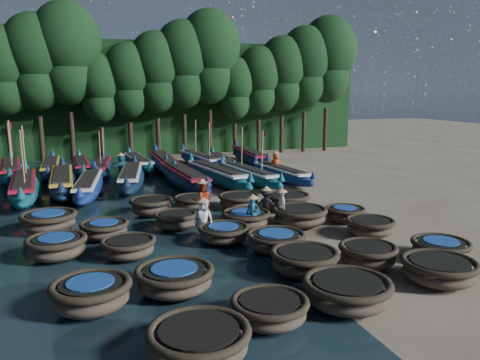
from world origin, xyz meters
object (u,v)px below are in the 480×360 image
object	(u,v)px
long_boat_5	(184,178)
long_boat_15	(201,160)
long_boat_17	(250,157)
coracle_2	(270,309)
coracle_12	(224,233)
coracle_14	(370,226)
coracle_1	(199,341)
long_boat_16	(222,162)
coracle_7	(305,261)
coracle_22	(193,202)
coracle_4	(439,270)
long_boat_7	(249,175)
long_boat_1	(24,187)
fisherman_6	(276,165)
coracle_8	(368,254)
coracle_3	(347,292)
long_boat_3	(89,186)
coracle_15	(104,229)
coracle_16	(176,220)
coracle_23	(239,200)
long_boat_10	(51,168)
fisherman_1	(253,211)
fisherman_4	(281,205)
fisherman_0	(203,217)
fisherman_5	(122,166)
coracle_24	(287,201)
fisherman_3	(266,204)
coracle_20	(49,221)
coracle_5	(91,294)
coracle_18	(300,216)
long_boat_9	(11,170)
coracle_21	(151,206)
long_boat_2	(62,182)
coracle_11	(128,247)
coracle_17	(246,218)
long_boat_12	(102,168)
long_boat_4	(131,177)
long_boat_14	(164,163)
coracle_6	(175,278)
long_boat_6	(217,175)
long_boat_8	(281,174)
coracle_10	(57,246)
coracle_9	(441,248)
long_boat_13	(139,163)

from	to	relation	value
long_boat_5	long_boat_15	world-z (taller)	long_boat_15
long_boat_17	coracle_2	bearing A→B (deg)	-105.88
coracle_12	coracle_14	size ratio (longest dim) A/B	0.93
coracle_1	long_boat_16	bearing A→B (deg)	71.74
coracle_7	coracle_22	size ratio (longest dim) A/B	1.04
coracle_4	long_boat_7	size ratio (longest dim) A/B	0.34
long_boat_1	long_boat_15	distance (m)	13.57
fisherman_6	coracle_8	bearing A→B (deg)	81.96
coracle_3	long_boat_3	bearing A→B (deg)	110.54
coracle_15	long_boat_3	world-z (taller)	long_boat_3
coracle_16	coracle_23	xyz separation A→B (m)	(3.68, 2.45, -0.01)
fisherman_6	long_boat_10	bearing A→B (deg)	-18.08
fisherman_1	fisherman_4	world-z (taller)	fisherman_4
fisherman_0	fisherman_5	bearing A→B (deg)	117.11
coracle_24	long_boat_17	bearing A→B (deg)	76.91
coracle_4	fisherman_0	bearing A→B (deg)	130.54
long_boat_15	fisherman_3	distance (m)	15.53
coracle_20	coracle_5	bearing A→B (deg)	-79.89
long_boat_16	coracle_18	bearing A→B (deg)	-90.20
coracle_5	long_boat_9	distance (m)	21.74
coracle_21	long_boat_2	xyz separation A→B (m)	(-4.05, 6.79, 0.13)
coracle_11	long_boat_7	bearing A→B (deg)	52.08
coracle_17	fisherman_0	distance (m)	2.27
coracle_3	long_boat_12	world-z (taller)	long_boat_12
long_boat_4	coracle_22	bearing A→B (deg)	-61.56
coracle_11	long_boat_14	bearing A→B (deg)	75.84
long_boat_17	fisherman_6	size ratio (longest dim) A/B	4.66
coracle_18	long_boat_12	distance (m)	17.48
coracle_6	long_boat_2	distance (m)	15.99
coracle_6	coracle_18	xyz separation A→B (m)	(6.49, 4.96, 0.01)
coracle_17	long_boat_6	xyz separation A→B (m)	(1.48, 9.37, 0.18)
fisherman_4	coracle_6	bearing A→B (deg)	-38.36
long_boat_1	long_boat_10	distance (m)	6.82
long_boat_3	long_boat_4	bearing A→B (deg)	41.17
coracle_18	coracle_21	bearing A→B (deg)	146.37
coracle_12	long_boat_16	bearing A→B (deg)	73.06
long_boat_8	long_boat_6	bearing A→B (deg)	168.46
coracle_10	fisherman_4	xyz separation A→B (m)	(9.20, 1.44, 0.36)
coracle_15	fisherman_3	bearing A→B (deg)	1.69
coracle_9	long_boat_4	size ratio (longest dim) A/B	0.26
coracle_14	coracle_24	xyz separation A→B (m)	(-1.38, 4.94, 0.05)
long_boat_16	coracle_4	bearing A→B (deg)	-85.53
coracle_4	coracle_16	xyz separation A→B (m)	(-6.46, 8.20, -0.01)
coracle_10	coracle_14	xyz separation A→B (m)	(11.86, -1.37, -0.06)
coracle_2	long_boat_5	bearing A→B (deg)	84.60
long_boat_6	fisherman_1	world-z (taller)	fisherman_1
coracle_1	coracle_21	xyz separation A→B (m)	(0.84, 12.37, 0.03)
coracle_10	coracle_14	bearing A→B (deg)	-6.61
long_boat_13	fisherman_0	world-z (taller)	fisherman_0
coracle_16	long_boat_1	bearing A→B (deg)	128.14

